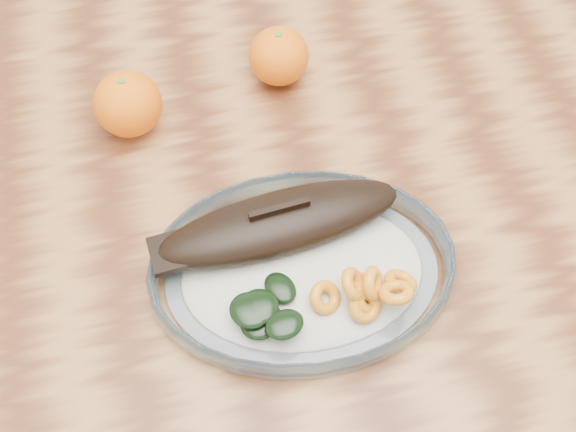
% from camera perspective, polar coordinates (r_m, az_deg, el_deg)
% --- Properties ---
extents(ground, '(3.00, 3.00, 0.00)m').
position_cam_1_polar(ground, '(1.44, 1.19, -15.76)').
color(ground, slate).
rests_on(ground, ground).
extents(dining_table, '(1.20, 0.80, 0.75)m').
position_cam_1_polar(dining_table, '(0.84, 1.97, -2.72)').
color(dining_table, '#572A14').
rests_on(dining_table, ground).
extents(plated_meal, '(0.58, 0.58, 0.08)m').
position_cam_1_polar(plated_meal, '(0.70, 1.05, -3.97)').
color(plated_meal, white).
rests_on(plated_meal, dining_table).
extents(orange_left, '(0.07, 0.07, 0.07)m').
position_cam_1_polar(orange_left, '(0.81, -12.54, 8.63)').
color(orange_left, '#FF5D05').
rests_on(orange_left, dining_table).
extents(orange_right, '(0.07, 0.07, 0.07)m').
position_cam_1_polar(orange_right, '(0.84, -0.74, 12.51)').
color(orange_right, '#FF5D05').
rests_on(orange_right, dining_table).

